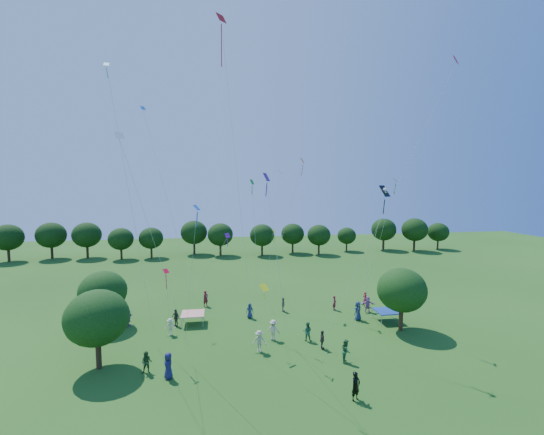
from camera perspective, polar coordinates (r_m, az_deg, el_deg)
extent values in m
cylinder|color=#422B19|center=(31.66, -25.55, -18.97)|extent=(0.40, 0.40, 1.94)
ellipsoid|color=#163E11|center=(30.61, -25.76, -13.97)|extent=(4.57, 4.57, 4.11)
cylinder|color=#422B19|center=(39.92, -24.86, -14.17)|extent=(0.31, 0.31, 1.52)
ellipsoid|color=#163E11|center=(39.14, -25.00, -10.50)|extent=(4.44, 4.44, 4.00)
cylinder|color=#422B19|center=(37.49, 19.55, -14.91)|extent=(0.40, 0.40, 1.94)
ellipsoid|color=#163E11|center=(36.61, 19.69, -10.65)|extent=(4.53, 4.53, 4.07)
cylinder|color=#422B19|center=(80.24, -35.97, -4.86)|extent=(0.44, 0.44, 2.15)
ellipsoid|color=black|center=(79.79, -36.09, -2.54)|extent=(5.17, 5.17, 4.65)
cylinder|color=#422B19|center=(78.99, -31.24, -4.75)|extent=(0.45, 0.45, 2.17)
ellipsoid|color=black|center=(78.53, -31.35, -2.38)|extent=(5.22, 5.22, 4.70)
cylinder|color=#422B19|center=(76.49, -26.96, -4.88)|extent=(0.44, 0.44, 2.15)
ellipsoid|color=black|center=(76.02, -27.06, -2.44)|extent=(5.17, 5.17, 4.65)
cylinder|color=#422B19|center=(72.53, -22.55, -5.34)|extent=(0.38, 0.38, 1.87)
ellipsoid|color=black|center=(72.09, -22.62, -3.12)|extent=(4.48, 4.48, 4.03)
cylinder|color=#422B19|center=(72.07, -18.38, -5.29)|extent=(0.38, 0.38, 1.84)
ellipsoid|color=black|center=(71.62, -18.44, -3.08)|extent=(4.42, 4.42, 3.98)
cylinder|color=#422B19|center=(73.51, -12.10, -4.82)|extent=(0.44, 0.44, 2.14)
ellipsoid|color=black|center=(73.02, -12.15, -2.30)|extent=(5.14, 5.14, 4.63)
cylinder|color=#422B19|center=(71.26, -8.08, -5.12)|extent=(0.42, 0.42, 2.03)
ellipsoid|color=black|center=(70.78, -8.12, -2.66)|extent=(4.86, 4.86, 4.37)
cylinder|color=#422B19|center=(70.70, -1.57, -5.17)|extent=(0.40, 0.40, 1.96)
ellipsoid|color=black|center=(70.23, -1.58, -2.78)|extent=(4.71, 4.71, 4.24)
cylinder|color=#422B19|center=(73.25, 3.25, -4.84)|extent=(0.39, 0.39, 1.91)
ellipsoid|color=black|center=(72.80, 3.26, -2.58)|extent=(4.59, 4.59, 4.13)
cylinder|color=#422B19|center=(72.33, 7.35, -5.01)|extent=(0.39, 0.39, 1.89)
ellipsoid|color=black|center=(71.88, 7.37, -2.75)|extent=(4.54, 4.54, 4.08)
cylinder|color=#422B19|center=(76.80, 11.61, -4.59)|extent=(0.33, 0.33, 1.58)
ellipsoid|color=black|center=(76.44, 11.64, -2.82)|extent=(3.80, 3.80, 3.42)
cylinder|color=#422B19|center=(80.17, 17.06, -4.11)|extent=(0.44, 0.44, 2.13)
ellipsoid|color=black|center=(79.73, 17.12, -1.81)|extent=(5.12, 5.12, 4.61)
cylinder|color=#422B19|center=(81.17, 21.39, -4.11)|extent=(0.45, 0.45, 2.18)
ellipsoid|color=black|center=(80.72, 21.47, -1.78)|extent=(5.24, 5.24, 4.72)
cylinder|color=#422B19|center=(85.23, 24.55, -3.92)|extent=(0.37, 0.37, 1.81)
ellipsoid|color=black|center=(84.87, 24.62, -2.08)|extent=(4.35, 4.35, 3.91)
cube|color=red|center=(37.66, -12.31, -14.51)|extent=(2.20, 2.20, 0.08)
cylinder|color=#999999|center=(36.97, -14.00, -15.75)|extent=(0.05, 0.05, 1.10)
cylinder|color=#999999|center=(36.84, -10.78, -15.76)|extent=(0.05, 0.05, 1.10)
cylinder|color=#999999|center=(38.84, -13.73, -14.71)|extent=(0.05, 0.05, 1.10)
cylinder|color=#999999|center=(38.72, -10.68, -14.71)|extent=(0.05, 0.05, 1.10)
cube|color=navy|center=(39.27, 17.55, -13.81)|extent=(2.20, 2.20, 0.08)
cylinder|color=#999999|center=(38.17, 16.82, -15.14)|extent=(0.05, 0.05, 1.10)
cylinder|color=#999999|center=(39.04, 19.56, -14.76)|extent=(0.05, 0.05, 1.10)
cylinder|color=#999999|center=(39.87, 15.54, -14.22)|extent=(0.05, 0.05, 1.10)
cylinder|color=#999999|center=(40.70, 18.18, -13.88)|extent=(0.05, 0.05, 1.10)
imported|color=black|center=(25.90, 13.01, -24.39)|extent=(0.82, 0.72, 1.86)
imported|color=navy|center=(38.83, 13.32, -14.05)|extent=(1.08, 0.96, 1.93)
imported|color=maroon|center=(41.27, 9.78, -13.07)|extent=(0.63, 0.71, 1.59)
imported|color=#274E21|center=(29.76, -19.06, -20.69)|extent=(0.82, 0.46, 1.62)
imported|color=#C4AE9D|center=(33.52, 0.22, -17.20)|extent=(1.28, 1.02, 1.80)
imported|color=#382F2D|center=(32.14, 7.88, -18.47)|extent=(0.61, 1.00, 1.59)
imported|color=#8D528A|center=(39.01, -21.59, -14.44)|extent=(0.55, 1.51, 1.61)
imported|color=navy|center=(38.49, -3.50, -14.40)|extent=(0.83, 0.55, 1.55)
imported|color=maroon|center=(43.17, 14.42, -12.29)|extent=(0.65, 0.74, 1.66)
imported|color=#2B6443|center=(33.48, 5.55, -17.37)|extent=(0.93, 0.71, 1.67)
imported|color=beige|center=(35.71, -15.67, -16.17)|extent=(1.03, 0.50, 1.55)
imported|color=#3E3A32|center=(37.62, -14.87, -14.94)|extent=(1.02, 1.00, 1.67)
imported|color=#AA64AB|center=(41.39, 14.77, -13.03)|extent=(1.64, 0.73, 1.70)
imported|color=#1C1B50|center=(28.61, -15.96, -21.45)|extent=(0.68, 1.00, 1.86)
imported|color=maroon|center=(42.47, -10.37, -12.40)|extent=(0.80, 0.76, 1.80)
imported|color=#285E36|center=(30.34, 11.54, -19.82)|extent=(0.74, 0.99, 1.78)
imported|color=#B0AA8C|center=(31.37, -2.01, -18.82)|extent=(1.25, 0.72, 1.80)
imported|color=#453937|center=(40.24, 1.76, -13.50)|extent=(0.53, 0.96, 1.55)
cube|color=black|center=(29.99, 17.26, 3.98)|extent=(1.16, 1.12, 0.89)
cube|color=black|center=(30.08, 17.15, 1.60)|extent=(0.08, 0.27, 1.18)
sphere|color=white|center=(29.94, 17.31, 4.17)|extent=(0.33, 0.33, 0.33)
cylinder|color=white|center=(29.94, 17.30, 3.63)|extent=(0.24, 0.46, 0.31)
cylinder|color=white|center=(29.94, 17.30, 3.63)|extent=(0.24, 0.46, 0.31)
cylinder|color=beige|center=(30.82, 14.84, -7.46)|extent=(1.96, 1.17, 11.42)
cube|color=red|center=(31.45, -7.99, 28.59)|extent=(0.85, 0.85, 0.70)
cube|color=red|center=(30.76, -7.94, 25.14)|extent=(0.06, 0.64, 2.94)
cylinder|color=beige|center=(28.78, -5.36, 4.99)|extent=(2.33, 0.23, 24.55)
cube|color=red|center=(29.19, -16.31, -8.07)|extent=(0.52, 0.53, 0.32)
cube|color=red|center=(29.44, -16.25, -9.67)|extent=(0.07, 0.26, 1.14)
cylinder|color=beige|center=(30.14, -15.96, -13.52)|extent=(0.19, 0.34, 5.59)
cube|color=orange|center=(41.40, 1.30, 7.16)|extent=(0.62, 0.76, 0.50)
cylinder|color=beige|center=(40.06, 0.07, -2.87)|extent=(2.29, 3.09, 13.52)
cube|color=#EBF615|center=(29.92, -1.23, -10.93)|extent=(0.85, 0.79, 0.51)
cube|color=#EBF615|center=(30.19, -1.24, -12.28)|extent=(0.09, 0.16, 0.63)
cylinder|color=beige|center=(31.54, 0.01, -14.22)|extent=(1.58, 1.82, 3.78)
cube|color=#1A7D16|center=(34.84, 18.79, 5.56)|extent=(0.60, 0.65, 0.39)
cube|color=#1A7D16|center=(34.88, 18.72, 4.22)|extent=(0.11, 0.23, 0.96)
cylinder|color=beige|center=(37.10, 16.28, -4.48)|extent=(0.96, 4.43, 12.55)
cube|color=blue|center=(43.40, -19.58, 15.88)|extent=(0.63, 0.64, 0.42)
cylinder|color=beige|center=(41.34, -15.91, 1.99)|extent=(5.12, 1.90, 20.42)
cube|color=#591687|center=(24.96, -0.87, 6.36)|extent=(0.58, 0.70, 0.56)
cube|color=#591687|center=(25.01, -0.89, 4.38)|extent=(0.12, 0.22, 0.92)
cylinder|color=beige|center=(28.19, 0.95, -7.23)|extent=(2.48, 4.85, 12.61)
cube|color=silver|center=(24.83, -22.85, 11.83)|extent=(0.59, 0.56, 0.42)
cylinder|color=beige|center=(26.35, -17.46, -5.47)|extent=(3.71, 3.37, 15.20)
cube|color=#0BACA9|center=(31.95, -24.54, 21.04)|extent=(0.44, 0.34, 0.30)
cube|color=#0BACA9|center=(31.82, -24.47, 19.95)|extent=(0.15, 0.17, 0.71)
cylinder|color=beige|center=(31.21, -21.19, 1.56)|extent=(2.52, 1.66, 21.17)
cube|color=red|center=(32.53, 26.88, 21.19)|extent=(0.72, 0.68, 0.63)
cylinder|color=beige|center=(29.97, 17.63, 1.71)|extent=(9.03, 2.47, 21.35)
cube|color=#FF480D|center=(40.44, 4.78, 8.90)|extent=(0.48, 0.71, 0.55)
cube|color=#FF480D|center=(40.44, 4.75, 7.38)|extent=(0.22, 0.26, 1.27)
cylinder|color=beige|center=(39.61, 1.91, -2.08)|extent=(4.29, 1.28, 14.73)
cube|color=#CBE114|center=(29.20, 0.34, -2.17)|extent=(0.42, 0.49, 0.32)
cube|color=#CBE114|center=(29.33, 0.32, -3.39)|extent=(0.12, 0.18, 0.75)
cylinder|color=beige|center=(30.53, 1.27, -10.27)|extent=(1.14, 0.78, 8.46)
cube|color=#1B9821|center=(33.40, -3.15, 5.59)|extent=(0.47, 0.56, 0.46)
cube|color=#1B9821|center=(33.45, -3.16, 4.34)|extent=(0.10, 0.19, 0.80)
cylinder|color=beige|center=(33.02, -2.52, -5.59)|extent=(0.49, 1.98, 12.39)
cube|color=blue|center=(24.02, -11.73, 1.54)|extent=(0.48, 0.56, 0.35)
cube|color=blue|center=(24.13, -11.69, -0.33)|extent=(0.15, 0.23, 0.97)
cylinder|color=beige|center=(26.84, -12.68, -10.11)|extent=(1.29, 3.82, 10.69)
cube|color=purple|center=(39.80, -7.00, -2.81)|extent=(0.64, 0.57, 0.50)
cube|color=purple|center=(39.97, -6.99, -3.94)|extent=(0.10, 0.21, 0.88)
cylinder|color=beige|center=(40.87, -9.78, -7.70)|extent=(4.00, 0.91, 6.63)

